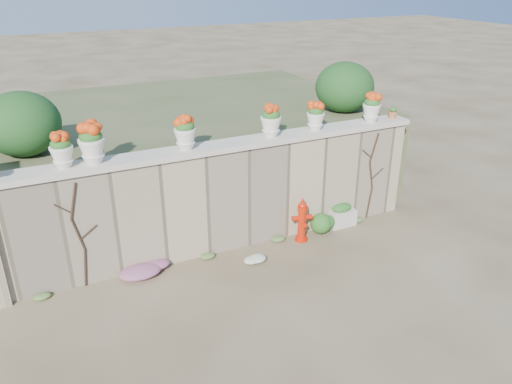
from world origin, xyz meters
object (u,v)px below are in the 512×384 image
fire_hydrant (302,220)px  planter_box (341,215)px  terracotta_pot (393,113)px  urn_pot_0 (61,151)px

fire_hydrant → planter_box: fire_hydrant is taller
planter_box → terracotta_pot: terracotta_pot is taller
fire_hydrant → planter_box: 1.13m
urn_pot_0 → terracotta_pot: 6.51m
urn_pot_0 → terracotta_pot: urn_pot_0 is taller
fire_hydrant → terracotta_pot: terracotta_pot is taller
terracotta_pot → planter_box: bearing=-169.1°
urn_pot_0 → terracotta_pot: bearing=0.0°
planter_box → terracotta_pot: size_ratio=2.53×
fire_hydrant → planter_box: (1.09, 0.21, -0.23)m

